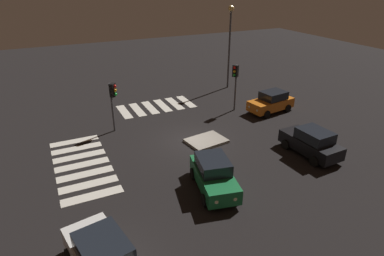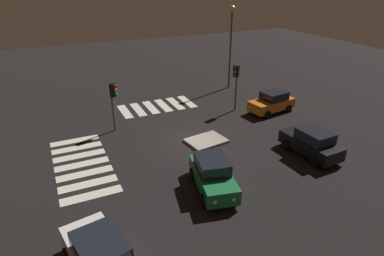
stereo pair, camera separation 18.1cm
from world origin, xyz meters
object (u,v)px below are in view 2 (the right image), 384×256
Objects in this scene: traffic_island at (206,141)px; car_white at (100,256)px; car_green at (213,175)px; street_lamp at (231,33)px; traffic_light_south at (236,77)px; car_black at (311,143)px; traffic_light_east at (113,95)px; car_orange at (272,102)px.

car_white is (8.70, 8.18, 0.82)m from traffic_island.
car_green is at bearing -74.49° from car_white.
car_green is 18.42m from street_lamp.
traffic_light_south is 6.83m from street_lamp.
car_white is (13.93, 3.80, 0.04)m from car_black.
car_black is at bearing 1.49° from traffic_light_east.
car_black is at bearing 140.03° from traffic_island.
car_black is at bearing 106.77° from car_green.
car_green is 12.36m from car_orange.
traffic_island is 8.01m from car_orange.
car_black is 8.82m from traffic_light_south.
street_lamp is (-2.43, -14.28, 4.53)m from car_black.
traffic_light_east is (-3.53, -12.63, 1.86)m from car_white.
traffic_light_east is (2.99, -9.45, 1.90)m from car_green.
traffic_island is 0.64× the size of car_white.
car_white is at bearing -51.94° from car_green.
car_black reaches higher than car_green.
car_black is 14.44m from car_white.
car_orange is 3.77m from traffic_light_south.
traffic_light_east reaches higher than car_green.
traffic_light_east is 0.93× the size of traffic_light_south.
traffic_island is at bearing 8.25° from traffic_light_south.
traffic_island is 0.67× the size of car_green.
street_lamp is at bearing -98.87° from car_orange.
car_white reaches higher than car_orange.
traffic_light_south is (-4.81, -4.17, 2.90)m from traffic_island.
traffic_light_south reaches higher than car_white.
car_white is 13.24m from traffic_light_east.
car_green is 1.17× the size of traffic_light_east.
car_white is at bearing 25.91° from car_orange.
traffic_light_south is at bearing 63.54° from street_lamp.
street_lamp is at bearing -12.38° from car_black.
car_green is 1.09× the size of traffic_light_south.
car_green reaches higher than car_orange.
car_green is 11.73m from traffic_light_south.
car_white is 1.23× the size of traffic_light_east.
car_green is at bearing -30.61° from traffic_light_east.
traffic_light_south reaches higher than car_black.
traffic_light_east is 14.19m from street_lamp.
traffic_light_east reaches higher than car_black.
car_orange is (-2.30, -7.03, -0.02)m from car_black.
traffic_island is 0.73× the size of traffic_light_south.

